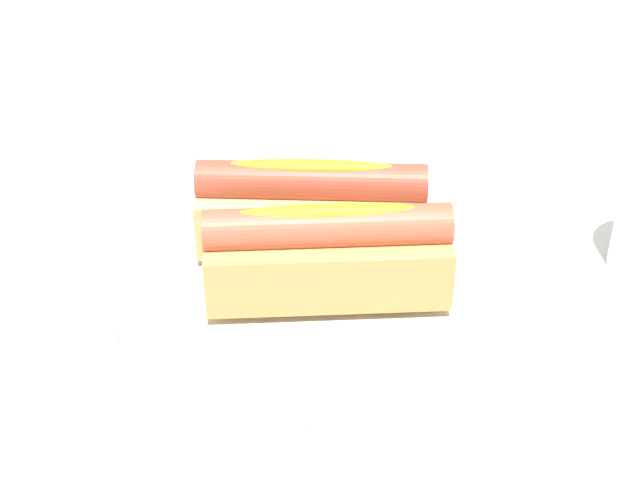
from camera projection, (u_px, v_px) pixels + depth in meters
name	position (u px, v px, depth m)	size (l,w,h in m)	color
ground_plane	(321.00, 307.00, 0.62)	(2.40, 2.40, 0.00)	silver
serving_bowl	(320.00, 281.00, 0.62)	(0.27, 0.27, 0.03)	silver
hotdog_front	(318.00, 207.00, 0.62)	(0.16, 0.08, 0.06)	#DBB270
hotdog_back	(323.00, 255.00, 0.57)	(0.16, 0.07, 0.06)	tan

